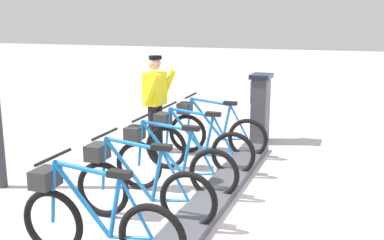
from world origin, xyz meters
TOP-DOWN VIEW (x-y plane):
  - ground_plane at (0.00, 0.00)m, footprint 60.00×60.00m
  - dock_rail_base at (0.00, 0.00)m, footprint 0.44×5.46m
  - payment_kiosk at (0.05, -3.23)m, footprint 0.36×0.52m
  - bike_docked_0 at (0.62, -2.13)m, footprint 1.72×0.54m
  - bike_docked_1 at (0.62, -1.20)m, footprint 1.72×0.54m
  - bike_docked_2 at (0.62, -0.26)m, footprint 1.72×0.54m
  - bike_docked_3 at (0.62, 0.67)m, footprint 1.72×0.54m
  - bike_docked_4 at (0.62, 1.60)m, footprint 1.72×0.54m
  - worker_near_rack at (1.62, -2.02)m, footprint 0.50×0.65m

SIDE VIEW (x-z plane):
  - ground_plane at x=0.00m, z-range 0.00..0.00m
  - dock_rail_base at x=0.00m, z-range 0.00..0.10m
  - bike_docked_0 at x=0.62m, z-range -0.08..0.94m
  - bike_docked_1 at x=0.62m, z-range -0.08..0.94m
  - bike_docked_2 at x=0.62m, z-range -0.08..0.94m
  - bike_docked_3 at x=0.62m, z-range -0.08..0.94m
  - bike_docked_4 at x=0.62m, z-range -0.08..0.94m
  - payment_kiosk at x=0.05m, z-range 0.03..1.31m
  - worker_near_rack at x=1.62m, z-range 0.08..1.74m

